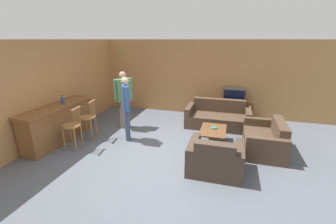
# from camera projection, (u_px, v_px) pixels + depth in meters

# --- Properties ---
(ground_plane) EXTENTS (24.00, 24.00, 0.00)m
(ground_plane) POSITION_uv_depth(u_px,v_px,m) (163.00, 159.00, 5.12)
(ground_plane) COLOR #565B66
(wall_back) EXTENTS (9.40, 0.08, 2.60)m
(wall_back) POSITION_uv_depth(u_px,v_px,m) (193.00, 78.00, 7.98)
(wall_back) COLOR #B27A47
(wall_back) RESTS_ON ground_plane
(wall_left) EXTENTS (0.08, 8.57, 2.60)m
(wall_left) POSITION_uv_depth(u_px,v_px,m) (72.00, 85.00, 6.75)
(wall_left) COLOR #B27A47
(wall_left) RESTS_ON ground_plane
(bar_counter) EXTENTS (0.55, 2.24, 0.98)m
(bar_counter) POSITION_uv_depth(u_px,v_px,m) (60.00, 123.00, 5.92)
(bar_counter) COLOR brown
(bar_counter) RESTS_ON ground_plane
(bar_chair_near) EXTENTS (0.46, 0.46, 1.07)m
(bar_chair_near) POSITION_uv_depth(u_px,v_px,m) (72.00, 128.00, 5.44)
(bar_chair_near) COLOR #996638
(bar_chair_near) RESTS_ON ground_plane
(bar_chair_mid) EXTENTS (0.48, 0.48, 1.07)m
(bar_chair_mid) POSITION_uv_depth(u_px,v_px,m) (88.00, 119.00, 6.02)
(bar_chair_mid) COLOR #996638
(bar_chair_mid) RESTS_ON ground_plane
(couch_far) EXTENTS (1.92, 0.96, 0.80)m
(couch_far) POSITION_uv_depth(u_px,v_px,m) (218.00, 118.00, 6.98)
(couch_far) COLOR #4C3828
(couch_far) RESTS_ON ground_plane
(armchair_near) EXTENTS (1.08, 0.91, 0.78)m
(armchair_near) POSITION_uv_depth(u_px,v_px,m) (215.00, 159.00, 4.55)
(armchair_near) COLOR #423328
(armchair_near) RESTS_ON ground_plane
(loveseat_right) EXTENTS (0.88, 1.47, 0.77)m
(loveseat_right) POSITION_uv_depth(u_px,v_px,m) (265.00, 140.00, 5.43)
(loveseat_right) COLOR #4C3828
(loveseat_right) RESTS_ON ground_plane
(coffee_table) EXTENTS (0.64, 0.95, 0.39)m
(coffee_table) POSITION_uv_depth(u_px,v_px,m) (213.00, 132.00, 5.77)
(coffee_table) COLOR brown
(coffee_table) RESTS_ON ground_plane
(tv_unit) EXTENTS (1.24, 0.47, 0.55)m
(tv_unit) POSITION_uv_depth(u_px,v_px,m) (233.00, 111.00, 7.63)
(tv_unit) COLOR #513823
(tv_unit) RESTS_ON ground_plane
(tv) EXTENTS (0.68, 0.44, 0.51)m
(tv) POSITION_uv_depth(u_px,v_px,m) (234.00, 96.00, 7.46)
(tv) COLOR black
(tv) RESTS_ON tv_unit
(bottle) EXTENTS (0.08, 0.08, 0.23)m
(bottle) POSITION_uv_depth(u_px,v_px,m) (63.00, 100.00, 5.90)
(bottle) COLOR #234293
(bottle) RESTS_ON bar_counter
(book_on_table) EXTENTS (0.21, 0.21, 0.03)m
(book_on_table) POSITION_uv_depth(u_px,v_px,m) (214.00, 128.00, 5.84)
(book_on_table) COLOR #33704C
(book_on_table) RESTS_ON coffee_table
(person_by_window) EXTENTS (0.43, 0.52, 1.72)m
(person_by_window) POSITION_uv_depth(u_px,v_px,m) (124.00, 97.00, 6.68)
(person_by_window) COLOR #756B5B
(person_by_window) RESTS_ON ground_plane
(person_by_counter) EXTENTS (0.34, 0.45, 1.70)m
(person_by_counter) POSITION_uv_depth(u_px,v_px,m) (126.00, 105.00, 5.82)
(person_by_counter) COLOR #384260
(person_by_counter) RESTS_ON ground_plane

